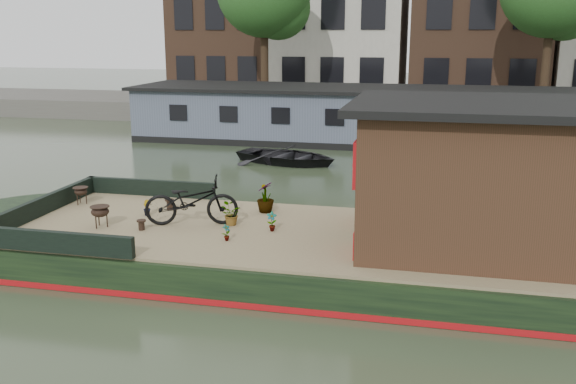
% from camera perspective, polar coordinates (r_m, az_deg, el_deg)
% --- Properties ---
extents(ground, '(120.00, 120.00, 0.00)m').
position_cam_1_polar(ground, '(11.63, 4.50, -6.93)').
color(ground, '#2B3924').
rests_on(ground, ground).
extents(houseboat_hull, '(14.01, 4.02, 0.60)m').
position_cam_1_polar(houseboat_hull, '(11.79, -1.91, -5.18)').
color(houseboat_hull, black).
rests_on(houseboat_hull, ground).
extents(houseboat_deck, '(11.80, 3.80, 0.05)m').
position_cam_1_polar(houseboat_deck, '(11.42, 4.56, -4.00)').
color(houseboat_deck, '#867A53').
rests_on(houseboat_deck, houseboat_hull).
extents(bow_bulwark, '(3.00, 4.00, 0.35)m').
position_cam_1_polar(bow_bulwark, '(13.07, -17.97, -1.43)').
color(bow_bulwark, black).
rests_on(bow_bulwark, houseboat_deck).
extents(cabin, '(4.00, 3.50, 2.42)m').
position_cam_1_polar(cabin, '(11.00, 16.02, 1.56)').
color(cabin, '#332113').
rests_on(cabin, houseboat_deck).
extents(bicycle, '(1.82, 1.08, 0.91)m').
position_cam_1_polar(bicycle, '(12.04, -8.58, -0.80)').
color(bicycle, black).
rests_on(bicycle, houseboat_deck).
extents(potted_plant_a, '(0.21, 0.17, 0.36)m').
position_cam_1_polar(potted_plant_a, '(11.58, -1.45, -2.64)').
color(potted_plant_a, brown).
rests_on(potted_plant_a, houseboat_deck).
extents(potted_plant_b, '(0.21, 0.21, 0.30)m').
position_cam_1_polar(potted_plant_b, '(12.89, -12.46, -1.38)').
color(potted_plant_b, brown).
rests_on(potted_plant_b, houseboat_deck).
extents(potted_plant_c, '(0.38, 0.33, 0.42)m').
position_cam_1_polar(potted_plant_c, '(11.98, -5.17, -1.98)').
color(potted_plant_c, brown).
rests_on(potted_plant_c, houseboat_deck).
extents(potted_plant_d, '(0.41, 0.41, 0.61)m').
position_cam_1_polar(potted_plant_d, '(12.78, -2.02, -0.46)').
color(potted_plant_d, brown).
rests_on(potted_plant_d, houseboat_deck).
extents(potted_plant_e, '(0.17, 0.19, 0.30)m').
position_cam_1_polar(potted_plant_e, '(11.11, -5.49, -3.61)').
color(potted_plant_e, '#96442C').
rests_on(potted_plant_e, houseboat_deck).
extents(brazier_front, '(0.41, 0.41, 0.40)m').
position_cam_1_polar(brazier_front, '(12.31, -16.34, -2.11)').
color(brazier_front, black).
rests_on(brazier_front, houseboat_deck).
extents(brazier_rear, '(0.40, 0.40, 0.36)m').
position_cam_1_polar(brazier_rear, '(14.10, -17.92, -0.30)').
color(brazier_rear, black).
rests_on(brazier_rear, houseboat_deck).
extents(bollard_port, '(0.19, 0.19, 0.21)m').
position_cam_1_polar(bollard_port, '(13.23, -10.48, -1.09)').
color(bollard_port, black).
rests_on(bollard_port, houseboat_deck).
extents(bollard_stbd, '(0.17, 0.17, 0.19)m').
position_cam_1_polar(bollard_stbd, '(11.97, -12.90, -2.87)').
color(bollard_stbd, black).
rests_on(bollard_stbd, houseboat_deck).
extents(dinghy, '(4.00, 3.35, 0.71)m').
position_cam_1_polar(dinghy, '(20.94, -0.07, 3.55)').
color(dinghy, black).
rests_on(dinghy, ground).
extents(far_houseboat, '(20.40, 4.40, 2.11)m').
position_cam_1_polar(far_houseboat, '(25.00, 9.47, 6.49)').
color(far_houseboat, '#4C5466').
rests_on(far_houseboat, ground).
extents(quay, '(60.00, 6.00, 0.90)m').
position_cam_1_polar(quay, '(31.51, 10.24, 7.02)').
color(quay, '#47443F').
rests_on(quay, ground).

